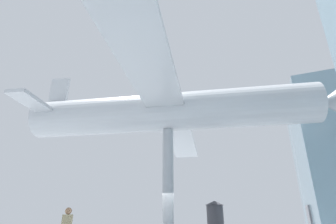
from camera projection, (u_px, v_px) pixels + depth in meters
The scene contains 3 objects.
support_pylon_central at pixel (168, 187), 12.30m from camera, with size 0.53×0.53×5.61m.
suspended_airplane at pixel (173, 111), 13.73m from camera, with size 20.53×16.40×3.59m.
info_kiosk at pixel (216, 222), 15.60m from camera, with size 1.14×1.14×2.46m.
Camera 1 is at (11.82, 4.68, 1.31)m, focal length 28.00 mm.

